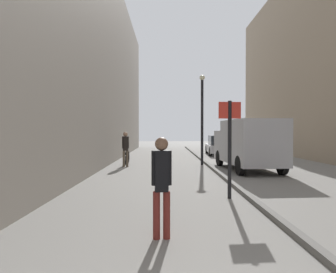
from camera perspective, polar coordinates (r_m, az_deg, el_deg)
The scene contains 10 objects.
ground_plane at distance 13.37m, azimuth 2.26°, elevation -6.69°, with size 80.00×80.00×0.00m, color gray.
building_facade_left at distance 14.46m, azimuth -19.03°, elevation 16.26°, with size 2.90×40.00×11.21m, color gray.
kerb_strip at distance 13.53m, azimuth 9.00°, elevation -6.35°, with size 0.16×40.00×0.12m, color #615F5B.
pedestrian_main_foreground at distance 15.17m, azimuth -8.06°, elevation -1.93°, with size 0.33×0.27×1.76m.
pedestrian_mid_block at distance 5.05m, azimuth -1.23°, elevation -8.31°, with size 0.34×0.22×1.69m.
delivery_van at distance 14.35m, azimuth 14.88°, elevation -1.23°, with size 2.29×5.05×2.29m.
parked_car at distance 23.19m, azimuth 9.71°, elevation -1.65°, with size 2.01×4.28×1.45m.
street_sign_post at distance 8.15m, azimuth 11.60°, elevation -0.75°, with size 0.60×0.10×2.60m.
lamp_post at distance 16.06m, azimuth 6.48°, elevation 4.34°, with size 0.28×0.28×4.76m.
bicycle_leaning at distance 16.28m, azimuth -7.88°, elevation -3.96°, with size 0.12×1.77×0.98m.
Camera 1 is at (-0.62, -1.23, 1.80)m, focal length 32.19 mm.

